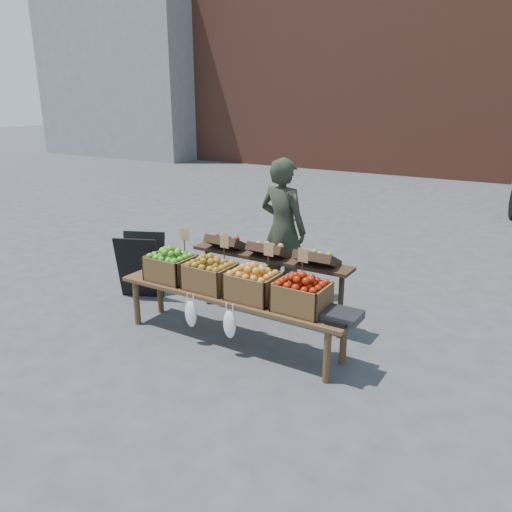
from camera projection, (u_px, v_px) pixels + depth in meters
The scene contains 12 objects.
ground at pixel (185, 329), 5.75m from camera, with size 80.00×80.00×0.00m, color #454548.
brick_building at pixel (470, 19), 16.40m from camera, with size 24.00×4.00×10.00m, color brown.
grey_building at pixel (123, 75), 22.23m from camera, with size 8.00×3.00×7.00m, color gray.
vendor at pixel (283, 229), 6.42m from camera, with size 0.67×0.44×1.84m, color #282C1F.
chalkboard_sign at pixel (141, 265), 6.57m from camera, with size 0.57×0.31×0.86m, color black, non-canonical shape.
back_table at pixel (269, 279), 5.84m from camera, with size 2.10×0.44×1.04m, color #342117, non-canonical shape.
display_bench at pixel (232, 318), 5.35m from camera, with size 2.70×0.56×0.57m, color #50331E, non-canonical shape.
crate_golden_apples at pixel (171, 268), 5.63m from camera, with size 0.50×0.40×0.28m, color #318315, non-canonical shape.
crate_russet_pears at pixel (210, 276), 5.36m from camera, with size 0.50×0.40×0.28m, color olive, non-canonical shape.
crate_red_apples at pixel (253, 286), 5.08m from camera, with size 0.50×0.40×0.28m, color #A9841D, non-canonical shape.
crate_green_apples at pixel (302, 297), 4.81m from camera, with size 0.50×0.40×0.28m, color #620700, non-canonical shape.
weighing_scale at pixel (342, 316), 4.63m from camera, with size 0.34×0.30×0.08m, color black.
Camera 1 is at (3.44, -4.02, 2.54)m, focal length 35.00 mm.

